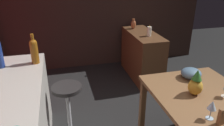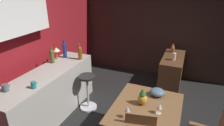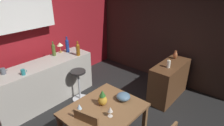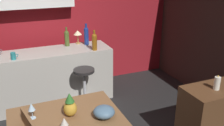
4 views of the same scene
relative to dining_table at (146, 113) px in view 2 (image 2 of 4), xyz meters
The scene contains 18 objects.
wall_kitchen_back 2.49m from the dining_table, 88.41° to the left, with size 5.20×0.33×2.60m.
wall_side_right 2.82m from the dining_table, 12.54° to the left, with size 0.10×4.40×2.60m, color #33231E.
dining_table is the anchor object (origin of this frame).
kitchen_counter 1.79m from the dining_table, 87.74° to the left, with size 2.10×0.60×0.90m, color #B2ADA3.
sideboard_cabinet 1.95m from the dining_table, ahead, with size 1.10×0.44×0.82m, color #56351E.
bar_stool 1.40m from the dining_table, 66.48° to the left, with size 0.34×0.34×0.72m.
wine_glass_left 0.28m from the dining_table, 109.03° to the right, with size 0.07×0.07×0.15m.
wine_glass_right 0.42m from the dining_table, 150.38° to the left, with size 0.07×0.07×0.17m.
pineapple_centerpiece 0.22m from the dining_table, 54.83° to the left, with size 0.14×0.14×0.26m.
fruit_bowl 0.40m from the dining_table, 12.39° to the right, with size 0.22×0.22×0.11m, color slate.
wine_bottle_olive 2.06m from the dining_table, 76.43° to the left, with size 0.08×0.08×0.32m.
wine_bottle_amber 1.81m from the dining_table, 62.04° to the left, with size 0.08×0.08×0.33m.
wine_bottle_cobalt 2.11m from the dining_table, 67.20° to the left, with size 0.08×0.08×0.37m.
cup_slate 2.02m from the dining_table, 108.23° to the left, with size 0.12×0.09×0.11m.
cup_teal 1.67m from the dining_table, 104.21° to the left, with size 0.11×0.07×0.11m.
counter_lamp 2.17m from the dining_table, 71.36° to the left, with size 0.14×0.14×0.24m.
pillar_candle_tall 1.75m from the dining_table, ahead, with size 0.07×0.07×0.18m.
vase_copper 2.26m from the dining_table, ahead, with size 0.09×0.09×0.18m.
Camera 2 is at (-2.30, -0.70, 2.33)m, focal length 30.32 mm.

